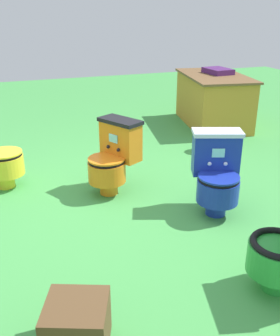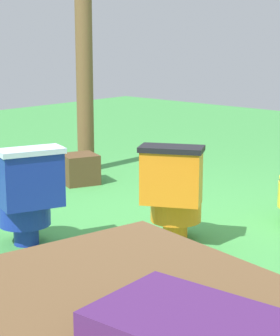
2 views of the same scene
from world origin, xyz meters
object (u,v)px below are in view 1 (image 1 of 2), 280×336
object	(u,v)px
vendor_table	(213,100)
lemon_bucket	(205,142)
toilet_blue	(217,173)
toilet_orange	(113,157)
small_crate	(77,326)

from	to	relation	value
vendor_table	lemon_bucket	bearing A→B (deg)	-33.68
toilet_blue	lemon_bucket	world-z (taller)	toilet_blue
toilet_blue	toilet_orange	world-z (taller)	same
vendor_table	lemon_bucket	size ratio (longest dim) A/B	5.76
lemon_bucket	vendor_table	bearing A→B (deg)	146.32
small_crate	lemon_bucket	size ratio (longest dim) A/B	1.20
toilet_blue	vendor_table	world-z (taller)	vendor_table
toilet_orange	small_crate	distance (m)	1.96
toilet_blue	vendor_table	bearing A→B (deg)	-99.26
toilet_orange	vendor_table	bearing A→B (deg)	-79.10
toilet_blue	toilet_orange	size ratio (longest dim) A/B	1.00
toilet_blue	small_crate	xyz separation A→B (m)	(1.11, -1.48, -0.22)
toilet_orange	lemon_bucket	xyz separation A→B (m)	(-0.72, 1.43, -0.25)
toilet_orange	lemon_bucket	distance (m)	1.63
vendor_table	lemon_bucket	world-z (taller)	vendor_table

